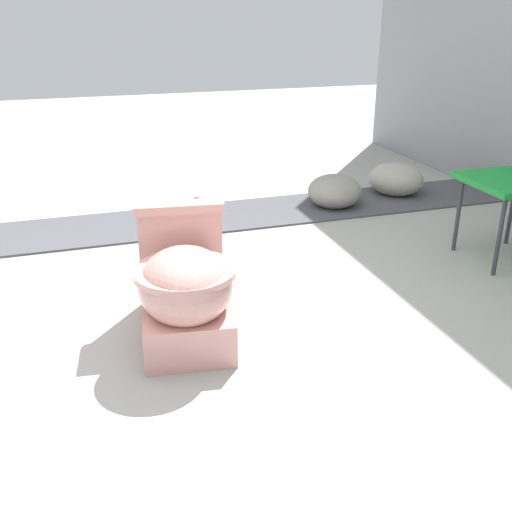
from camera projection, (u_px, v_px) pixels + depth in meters
The scene contains 5 objects.
ground_plane at pixel (155, 334), 2.45m from camera, with size 14.00×14.00×0.00m, color #A8A59E.
gravel_strip at pixel (202, 218), 3.74m from camera, with size 0.56×8.00×0.01m, color #4C4C51.
toilet at pixel (184, 284), 2.37m from camera, with size 0.67×0.46×0.52m.
boulder_near at pixel (335, 191), 3.93m from camera, with size 0.36×0.35×0.22m, color gray.
boulder_far at pixel (396, 179), 4.18m from camera, with size 0.38×0.36×0.23m, color #ADA899.
Camera 1 is at (2.15, -0.26, 1.25)m, focal length 42.00 mm.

